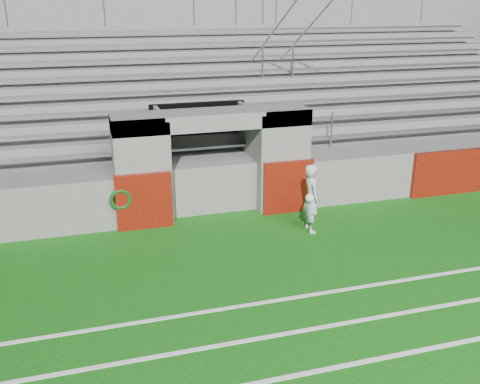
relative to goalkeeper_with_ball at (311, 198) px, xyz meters
name	(u,v)px	position (x,y,z in m)	size (l,w,h in m)	color
ground	(256,275)	(-1.88, -1.70, -0.81)	(90.00, 90.00, 0.00)	#0F530D
stadium_structure	(180,119)	(-1.88, 6.27, 0.68)	(26.00, 8.48, 5.42)	slate
goalkeeper_with_ball	(311,198)	(0.00, 0.00, 0.00)	(0.43, 0.61, 1.63)	silver
hose_coil	(121,200)	(-4.21, 1.22, -0.05)	(0.52, 0.15, 0.57)	#0C3C18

